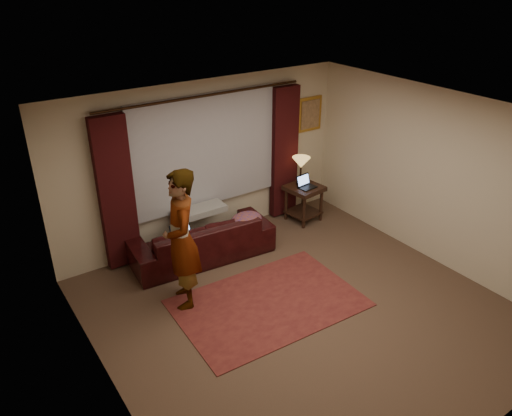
# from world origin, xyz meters

# --- Properties ---
(floor) EXTENTS (5.00, 5.00, 0.01)m
(floor) POSITION_xyz_m (0.00, 0.00, -0.01)
(floor) COLOR brown
(floor) RESTS_ON ground
(ceiling) EXTENTS (5.00, 5.00, 0.02)m
(ceiling) POSITION_xyz_m (0.00, 0.00, 2.60)
(ceiling) COLOR silver
(ceiling) RESTS_ON ground
(wall_back) EXTENTS (5.00, 0.02, 2.60)m
(wall_back) POSITION_xyz_m (0.00, 2.50, 1.30)
(wall_back) COLOR beige
(wall_back) RESTS_ON ground
(wall_front) EXTENTS (5.00, 0.02, 2.60)m
(wall_front) POSITION_xyz_m (0.00, -2.50, 1.30)
(wall_front) COLOR beige
(wall_front) RESTS_ON ground
(wall_left) EXTENTS (0.02, 5.00, 2.60)m
(wall_left) POSITION_xyz_m (-2.50, 0.00, 1.30)
(wall_left) COLOR beige
(wall_left) RESTS_ON ground
(wall_right) EXTENTS (0.02, 5.00, 2.60)m
(wall_right) POSITION_xyz_m (2.50, 0.00, 1.30)
(wall_right) COLOR beige
(wall_right) RESTS_ON ground
(sheer_curtain) EXTENTS (2.50, 0.05, 1.80)m
(sheer_curtain) POSITION_xyz_m (0.00, 2.44, 1.50)
(sheer_curtain) COLOR #A6A6AE
(sheer_curtain) RESTS_ON wall_back
(drape_left) EXTENTS (0.50, 0.14, 2.30)m
(drape_left) POSITION_xyz_m (-1.50, 2.39, 1.18)
(drape_left) COLOR black
(drape_left) RESTS_ON floor
(drape_right) EXTENTS (0.50, 0.14, 2.30)m
(drape_right) POSITION_xyz_m (1.50, 2.39, 1.18)
(drape_right) COLOR black
(drape_right) RESTS_ON floor
(curtain_rod) EXTENTS (0.04, 0.04, 3.40)m
(curtain_rod) POSITION_xyz_m (0.00, 2.39, 2.38)
(curtain_rod) COLOR black
(curtain_rod) RESTS_ON wall_back
(picture_frame) EXTENTS (0.50, 0.04, 0.60)m
(picture_frame) POSITION_xyz_m (2.10, 2.47, 1.75)
(picture_frame) COLOR #BE872D
(picture_frame) RESTS_ON wall_back
(sofa) EXTENTS (2.26, 1.13, 0.88)m
(sofa) POSITION_xyz_m (-0.43, 1.92, 0.44)
(sofa) COLOR black
(sofa) RESTS_ON floor
(throw_blanket) EXTENTS (0.85, 0.34, 0.10)m
(throw_blanket) POSITION_xyz_m (-0.30, 2.19, 0.89)
(throw_blanket) COLOR gray
(throw_blanket) RESTS_ON sofa
(clothing_pile) EXTENTS (0.54, 0.43, 0.22)m
(clothing_pile) POSITION_xyz_m (0.25, 1.67, 0.55)
(clothing_pile) COLOR brown
(clothing_pile) RESTS_ON sofa
(laptop_sofa) EXTENTS (0.39, 0.42, 0.25)m
(laptop_sofa) POSITION_xyz_m (-0.75, 1.80, 0.57)
(laptop_sofa) COLOR black
(laptop_sofa) RESTS_ON sofa
(area_rug) EXTENTS (2.50, 1.72, 0.01)m
(area_rug) POSITION_xyz_m (-0.26, 0.37, 0.01)
(area_rug) COLOR maroon
(area_rug) RESTS_ON floor
(end_table) EXTENTS (0.63, 0.63, 0.65)m
(end_table) POSITION_xyz_m (1.66, 2.00, 0.33)
(end_table) COLOR black
(end_table) RESTS_ON floor
(tiffany_lamp) EXTENTS (0.38, 0.38, 0.50)m
(tiffany_lamp) POSITION_xyz_m (1.66, 2.11, 0.90)
(tiffany_lamp) COLOR olive
(tiffany_lamp) RESTS_ON end_table
(laptop_table) EXTENTS (0.33, 0.35, 0.21)m
(laptop_table) POSITION_xyz_m (1.66, 1.92, 0.76)
(laptop_table) COLOR black
(laptop_table) RESTS_ON end_table
(person) EXTENTS (0.71, 0.71, 1.92)m
(person) POSITION_xyz_m (-1.16, 1.05, 0.96)
(person) COLOR gray
(person) RESTS_ON floor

